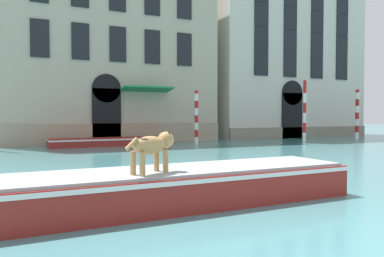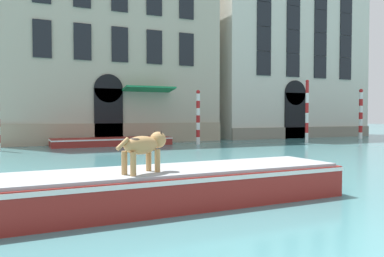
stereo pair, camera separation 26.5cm
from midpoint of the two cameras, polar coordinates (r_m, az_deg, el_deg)
The scene contains 8 objects.
palazzo_left at distance 27.29m, azimuth -12.97°, elevation 11.25°, with size 14.13×7.40×12.40m.
palazzo_right at distance 33.51m, azimuth 13.00°, elevation 10.55°, with size 13.32×6.13×13.58m.
boat_foreground at distance 7.65m, azimuth -1.93°, elevation -8.57°, with size 7.20×2.02×0.73m.
dog_on_deck at distance 6.95m, azimuth -7.07°, elevation -2.61°, with size 1.07×0.69×0.78m.
boat_moored_near_palazzo at distance 22.63m, azimuth -12.63°, elevation -1.93°, with size 7.03×2.05×0.46m.
mooring_pole_0 at distance 22.98m, azimuth 0.35°, elevation 1.78°, with size 0.24×0.24×3.34m.
mooring_pole_2 at distance 25.38m, azimuth 16.49°, elevation 2.56°, with size 0.22×0.22×4.08m.
mooring_pole_3 at distance 30.79m, azimuth 23.63°, elevation 2.08°, with size 0.28×0.28×3.76m.
Camera 1 is at (-5.51, -1.69, 1.80)m, focal length 35.00 mm.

